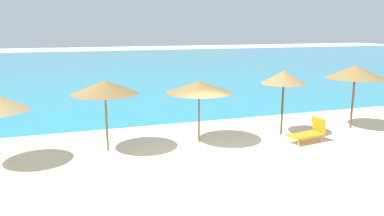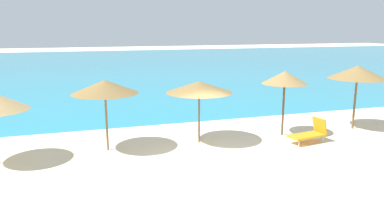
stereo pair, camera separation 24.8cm
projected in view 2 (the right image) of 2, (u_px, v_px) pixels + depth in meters
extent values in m
plane|color=beige|center=(210.00, 161.00, 13.10)|extent=(160.00, 160.00, 0.00)
cube|color=teal|center=(111.00, 65.00, 45.96)|extent=(160.00, 59.79, 0.01)
cylinder|color=brown|center=(107.00, 120.00, 14.01)|extent=(0.08, 0.08, 2.36)
cone|color=olive|center=(105.00, 87.00, 13.74)|extent=(2.49, 2.49, 0.51)
cylinder|color=brown|center=(199.00, 116.00, 14.98)|extent=(0.07, 0.07, 2.23)
cone|color=olive|center=(199.00, 87.00, 14.72)|extent=(2.66, 2.66, 0.45)
cylinder|color=brown|center=(283.00, 108.00, 16.03)|extent=(0.09, 0.09, 2.42)
cone|color=olive|center=(285.00, 77.00, 15.74)|extent=(1.95, 1.95, 0.54)
cylinder|color=brown|center=(355.00, 102.00, 17.04)|extent=(0.10, 0.10, 2.49)
cone|color=olive|center=(358.00, 72.00, 16.75)|extent=(2.59, 2.59, 0.59)
cube|color=orange|center=(306.00, 136.00, 15.06)|extent=(1.60, 0.91, 0.07)
cube|color=orange|center=(320.00, 125.00, 15.30)|extent=(0.34, 0.70, 0.67)
cylinder|color=silver|center=(289.00, 140.00, 15.06)|extent=(0.04, 0.04, 0.28)
cylinder|color=silver|center=(299.00, 144.00, 14.56)|extent=(0.04, 0.04, 0.28)
cylinder|color=silver|center=(312.00, 136.00, 15.63)|extent=(0.04, 0.04, 0.28)
cylinder|color=silver|center=(323.00, 139.00, 15.13)|extent=(0.04, 0.04, 0.28)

